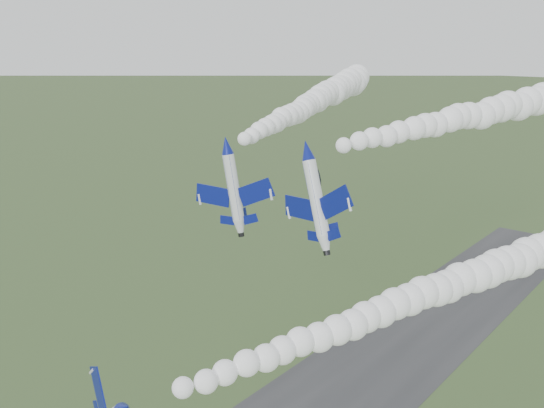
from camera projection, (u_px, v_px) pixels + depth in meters
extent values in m
cone|color=silver|center=(178.00, 390.00, 49.05)|extent=(2.25, 2.06, 1.87)
cylinder|color=black|center=(188.00, 386.00, 49.53)|extent=(1.06, 0.78, 0.95)
cube|color=navy|center=(123.00, 373.00, 47.86)|extent=(3.19, 2.80, 3.22)
cube|color=navy|center=(164.00, 376.00, 49.04)|extent=(1.43, 1.27, 1.42)
cube|color=navy|center=(171.00, 391.00, 47.59)|extent=(1.90, 1.80, 1.33)
cylinder|color=silver|center=(226.00, 145.00, 73.06)|extent=(4.06, 8.38, 1.69)
cone|color=navy|center=(206.00, 153.00, 68.40)|extent=(2.25, 2.56, 1.69)
cone|color=silver|center=(244.00, 139.00, 77.55)|extent=(2.14, 2.19, 1.69)
cylinder|color=black|center=(247.00, 138.00, 78.43)|extent=(0.99, 0.82, 0.86)
ellipsoid|color=black|center=(218.00, 144.00, 71.05)|extent=(1.91, 3.03, 1.13)
cube|color=navy|center=(208.00, 148.00, 74.96)|extent=(4.98, 3.58, 0.85)
cube|color=navy|center=(251.00, 143.00, 72.64)|extent=(4.98, 3.58, 0.85)
cube|color=navy|center=(230.00, 141.00, 77.38)|extent=(2.19, 1.61, 0.41)
cube|color=navy|center=(252.00, 139.00, 76.14)|extent=(2.19, 1.61, 0.41)
cube|color=navy|center=(238.00, 130.00, 76.29)|extent=(0.90, 1.64, 2.15)
cylinder|color=silver|center=(307.00, 150.00, 64.27)|extent=(3.44, 8.37, 1.83)
cone|color=navy|center=(269.00, 156.00, 61.12)|extent=(2.23, 2.46, 1.83)
cone|color=silver|center=(340.00, 145.00, 67.30)|extent=(2.15, 2.08, 1.83)
cylinder|color=black|center=(346.00, 144.00, 67.90)|extent=(1.03, 0.76, 0.93)
ellipsoid|color=black|center=(291.00, 147.00, 62.97)|extent=(1.76, 2.99, 1.22)
cube|color=navy|center=(295.00, 155.00, 67.06)|extent=(4.69, 3.15, 1.48)
cube|color=navy|center=(331.00, 146.00, 62.44)|extent=(4.69, 3.15, 1.48)
cube|color=navy|center=(325.00, 148.00, 68.00)|extent=(2.06, 1.43, 0.68)
cube|color=navy|center=(344.00, 144.00, 65.54)|extent=(2.06, 1.43, 0.68)
cube|color=navy|center=(331.00, 135.00, 66.59)|extent=(1.06, 1.68, 2.07)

